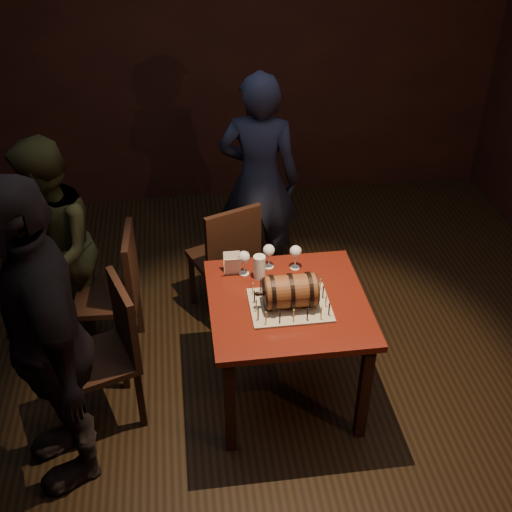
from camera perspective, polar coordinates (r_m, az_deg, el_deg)
The scene contains 16 objects.
room_shell at distance 3.38m, azimuth 0.14°, elevation 5.80°, with size 5.04×5.04×2.80m.
pub_table at distance 3.73m, azimuth 2.81°, elevation -5.27°, with size 0.90×0.90×0.75m.
cake_board at distance 3.62m, azimuth 3.03°, elevation -4.38°, with size 0.45×0.35×0.01m, color #A69A85.
barrel_cake at distance 3.56m, azimuth 3.06°, elevation -3.15°, with size 0.35×0.20×0.20m.
birthday_candles at distance 3.59m, azimuth 3.05°, elevation -3.81°, with size 0.40×0.30×0.09m.
wine_glass_left at distance 3.79m, azimuth -1.09°, elevation -0.17°, with size 0.07×0.07×0.16m.
wine_glass_mid at distance 3.85m, azimuth 1.15°, elevation 0.42°, with size 0.07×0.07×0.16m.
wine_glass_right at distance 3.85m, azimuth 3.54°, elevation 0.34°, with size 0.07×0.07×0.16m.
pint_of_ale at distance 3.79m, azimuth 0.30°, elevation -1.02°, with size 0.07×0.07×0.15m.
menu_card at distance 3.83m, azimuth -2.12°, elevation -0.77°, with size 0.10×0.05×0.13m, color white, non-canonical shape.
chair_back at distance 4.42m, azimuth -2.56°, elevation 0.02°, with size 0.52×0.52×0.93m.
chair_left_rear at distance 4.21m, azimuth -12.16°, elevation -2.80°, with size 0.42×0.42×0.93m.
chair_left_front at distance 3.79m, azimuth -12.78°, elevation -7.88°, with size 0.51×0.51×0.93m.
person_back at distance 4.72m, azimuth 0.28°, elevation 6.74°, with size 0.60×0.39×1.63m, color #1B2037.
person_left_rear at distance 4.27m, azimuth -17.67°, elevation 0.50°, with size 0.72×0.56×1.49m, color #37371B.
person_left_front at distance 3.34m, azimuth -18.18°, elevation -7.03°, with size 1.07×0.44×1.82m, color black.
Camera 1 is at (-0.40, -2.93, 3.04)m, focal length 45.00 mm.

